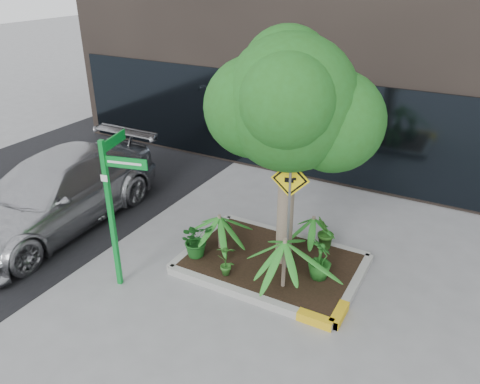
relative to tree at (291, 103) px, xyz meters
The scene contains 14 objects.
ground 3.25m from the tree, 132.15° to the right, with size 80.00×80.00×0.00m, color gray.
asphalt_road 7.60m from the tree, behind, with size 7.00×80.00×0.01m, color black.
planter 3.11m from the tree, 135.29° to the right, with size 3.35×2.36×0.15m.
tree is the anchor object (origin of this frame).
palm_front 2.30m from the tree, 66.42° to the right, with size 1.08×1.08×1.20m.
palm_left 2.71m from the tree, behind, with size 0.82×0.82×0.91m.
palm_back 2.59m from the tree, 69.64° to the left, with size 0.72×0.72×0.79m.
parked_car 5.69m from the tree, 169.76° to the right, with size 2.15×5.29×1.54m, color #B2B2B7.
shrub_a 3.18m from the tree, 156.58° to the right, with size 0.63×0.63×0.70m, color #175119.
shrub_b 2.80m from the tree, 14.76° to the right, with size 0.41×0.41×0.74m, color #1E5C1B.
shrub_c 2.97m from the tree, 127.23° to the right, with size 0.34×0.34×0.65m, color #27601D.
shrub_d 2.84m from the tree, 52.24° to the left, with size 0.40×0.40×0.74m, color #255A1A.
street_sign_post 3.35m from the tree, 141.58° to the right, with size 0.93×0.80×2.76m.
cattle_sign 1.62m from the tree, 57.51° to the right, with size 0.66×0.19×2.17m.
Camera 1 is at (3.26, -6.53, 5.26)m, focal length 35.00 mm.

